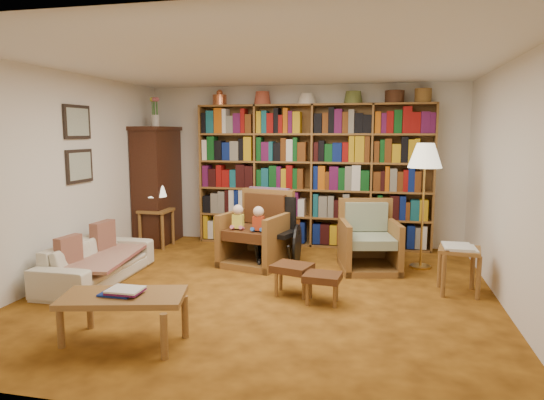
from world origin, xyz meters
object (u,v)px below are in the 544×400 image
(coffee_table, at_px, (123,301))
(armchair_sage, at_px, (370,243))
(wheelchair, at_px, (279,234))
(floor_lamp, at_px, (425,161))
(footstool_b, at_px, (322,279))
(side_table_papers, at_px, (459,256))
(side_table_lamp, at_px, (156,218))
(sofa, at_px, (97,261))
(footstool_a, at_px, (292,270))
(armchair_leather, at_px, (258,233))

(coffee_table, bearing_deg, armchair_sage, 54.64)
(wheelchair, bearing_deg, floor_lamp, 6.64)
(footstool_b, bearing_deg, side_table_papers, 24.46)
(side_table_lamp, distance_m, wheelchair, 2.15)
(armchair_sage, bearing_deg, side_table_papers, -39.12)
(sofa, xyz_separation_m, footstool_a, (2.37, 0.02, 0.03))
(armchair_sage, height_order, coffee_table, armchair_sage)
(armchair_leather, distance_m, footstool_a, 1.41)
(coffee_table, bearing_deg, side_table_lamp, 111.59)
(armchair_leather, height_order, armchair_sage, armchair_leather)
(armchair_sage, relative_size, footstool_b, 2.23)
(sofa, height_order, footstool_b, sofa)
(floor_lamp, bearing_deg, side_table_lamp, 174.98)
(sofa, distance_m, footstool_a, 2.37)
(armchair_leather, bearing_deg, floor_lamp, 5.59)
(wheelchair, height_order, coffee_table, wheelchair)
(side_table_papers, height_order, footstool_a, side_table_papers)
(side_table_papers, bearing_deg, footstool_b, -155.54)
(armchair_sage, bearing_deg, wheelchair, -178.01)
(sofa, distance_m, coffee_table, 1.93)
(side_table_papers, xyz_separation_m, footstool_b, (-1.43, -0.65, -0.16))
(floor_lamp, xyz_separation_m, coffee_table, (-2.63, -2.95, -1.04))
(armchair_leather, height_order, side_table_papers, armchair_leather)
(sofa, height_order, side_table_papers, side_table_papers)
(footstool_a, bearing_deg, footstool_b, -29.36)
(side_table_lamp, distance_m, footstool_a, 3.04)
(side_table_papers, xyz_separation_m, coffee_table, (-2.95, -1.97, -0.05))
(armchair_leather, xyz_separation_m, floor_lamp, (2.17, 0.21, 1.00))
(armchair_sage, height_order, footstool_b, armchair_sage)
(side_table_lamp, xyz_separation_m, footstool_b, (2.83, -1.97, -0.19))
(floor_lamp, height_order, coffee_table, floor_lamp)
(armchair_sage, bearing_deg, coffee_table, -125.36)
(side_table_papers, relative_size, footstool_b, 1.35)
(side_table_lamp, height_order, armchair_leather, armchair_leather)
(side_table_lamp, distance_m, side_table_papers, 4.46)
(armchair_sage, xyz_separation_m, wheelchair, (-1.20, -0.04, 0.07))
(sofa, bearing_deg, footstool_a, -90.92)
(sofa, height_order, armchair_leather, armchair_leather)
(side_table_lamp, distance_m, floor_lamp, 4.06)
(floor_lamp, bearing_deg, footstool_a, -135.74)
(side_table_lamp, bearing_deg, armchair_leather, -17.50)
(sofa, bearing_deg, armchair_sage, -69.54)
(armchair_leather, xyz_separation_m, armchair_sage, (1.50, 0.04, -0.07))
(floor_lamp, xyz_separation_m, footstool_a, (-1.46, -1.43, -1.13))
(wheelchair, bearing_deg, footstool_a, -71.76)
(sofa, bearing_deg, coffee_table, -142.70)
(floor_lamp, relative_size, side_table_papers, 3.02)
(wheelchair, relative_size, floor_lamp, 0.55)
(armchair_leather, distance_m, floor_lamp, 2.40)
(side_table_papers, bearing_deg, coffee_table, -146.27)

